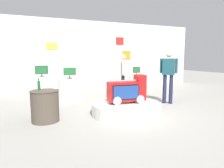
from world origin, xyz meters
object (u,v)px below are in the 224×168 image
object	(u,v)px
tv_on_left_rear	(137,70)
shopper_browsing_near_truck	(123,73)
display_pedestal_center_rear	(70,89)
tv_on_center_rear	(70,72)
main_display_pedestal	(126,108)
shopper_browsing_rear	(168,73)
novelty_firetruck_tv	(127,92)
display_pedestal_left_rear	(136,84)
side_table_round	(45,106)
display_pedestal_right_rear	(42,86)
bottle_on_side_table	(39,85)
tv_on_right_rear	(42,70)

from	to	relation	value
tv_on_left_rear	shopper_browsing_near_truck	size ratio (longest dim) A/B	0.24
display_pedestal_center_rear	tv_on_center_rear	size ratio (longest dim) A/B	1.78
main_display_pedestal	tv_on_left_rear	bearing A→B (deg)	56.38
shopper_browsing_near_truck	shopper_browsing_rear	xyz separation A→B (m)	(0.98, -1.35, 0.06)
main_display_pedestal	novelty_firetruck_tv	distance (m)	0.45
display_pedestal_left_rear	side_table_round	world-z (taller)	display_pedestal_left_rear
display_pedestal_right_rear	tv_on_left_rear	bearing A→B (deg)	-10.65
tv_on_left_rear	tv_on_center_rear	xyz separation A→B (m)	(-2.91, -0.47, 0.04)
side_table_round	display_pedestal_left_rear	bearing A→B (deg)	34.00
bottle_on_side_table	tv_on_right_rear	bearing A→B (deg)	86.74
tv_on_left_rear	display_pedestal_center_rear	size ratio (longest dim) A/B	0.47
novelty_firetruck_tv	side_table_round	world-z (taller)	novelty_firetruck_tv
main_display_pedestal	novelty_firetruck_tv	bearing A→B (deg)	-24.27
shopper_browsing_near_truck	main_display_pedestal	bearing A→B (deg)	-112.74
tv_on_left_rear	bottle_on_side_table	size ratio (longest dim) A/B	1.36
main_display_pedestal	display_pedestal_right_rear	world-z (taller)	display_pedestal_right_rear
tv_on_left_rear	side_table_round	xyz separation A→B (m)	(-3.86, -2.60, -0.58)
tv_on_center_rear	display_pedestal_right_rear	distance (m)	1.59
novelty_firetruck_tv	tv_on_right_rear	xyz separation A→B (m)	(-1.96, 3.49, 0.39)
display_pedestal_left_rear	display_pedestal_center_rear	size ratio (longest dim) A/B	0.92
tv_on_left_rear	display_pedestal_right_rear	distance (m)	3.89
side_table_round	shopper_browsing_near_truck	distance (m)	3.41
tv_on_right_rear	side_table_round	world-z (taller)	tv_on_right_rear
tv_on_right_rear	shopper_browsing_near_truck	bearing A→B (deg)	-28.71
tv_on_left_rear	display_pedestal_center_rear	distance (m)	3.00
display_pedestal_center_rear	side_table_round	distance (m)	2.33
bottle_on_side_table	shopper_browsing_rear	size ratio (longest dim) A/B	0.17
tv_on_center_rear	novelty_firetruck_tv	bearing A→B (deg)	-64.91
display_pedestal_left_rear	display_pedestal_right_rear	bearing A→B (deg)	169.41
tv_on_left_rear	bottle_on_side_table	bearing A→B (deg)	-147.33
display_pedestal_center_rear	main_display_pedestal	bearing A→B (deg)	-65.25
shopper_browsing_near_truck	bottle_on_side_table	bearing A→B (deg)	-149.48
shopper_browsing_rear	side_table_round	bearing A→B (deg)	-173.41
display_pedestal_left_rear	tv_on_right_rear	distance (m)	3.90
display_pedestal_center_rear	shopper_browsing_rear	distance (m)	3.38
main_display_pedestal	display_pedestal_center_rear	bearing A→B (deg)	114.75
novelty_firetruck_tv	bottle_on_side_table	bearing A→B (deg)	173.68
novelty_firetruck_tv	side_table_round	bearing A→B (deg)	174.85
display_pedestal_right_rear	side_table_round	bearing A→B (deg)	-91.30
bottle_on_side_table	shopper_browsing_near_truck	xyz separation A→B (m)	(2.95, 1.74, 0.09)
tv_on_left_rear	shopper_browsing_rear	distance (m)	2.16
shopper_browsing_near_truck	display_pedestal_center_rear	bearing A→B (deg)	169.90
main_display_pedestal	tv_on_center_rear	world-z (taller)	tv_on_center_rear
main_display_pedestal	tv_on_center_rear	bearing A→B (deg)	114.80
tv_on_center_rear	shopper_browsing_near_truck	world-z (taller)	shopper_browsing_near_truck
tv_on_right_rear	shopper_browsing_near_truck	xyz separation A→B (m)	(2.77, -1.51, -0.06)
tv_on_left_rear	bottle_on_side_table	xyz separation A→B (m)	(-3.97, -2.55, -0.10)
display_pedestal_left_rear	tv_on_center_rear	size ratio (longest dim) A/B	1.64
main_display_pedestal	novelty_firetruck_tv	world-z (taller)	novelty_firetruck_tv
main_display_pedestal	tv_on_center_rear	size ratio (longest dim) A/B	3.87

